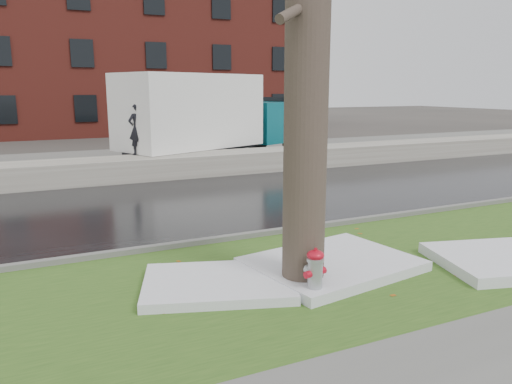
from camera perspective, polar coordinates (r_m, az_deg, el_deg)
name	(u,v)px	position (r m, az deg, el deg)	size (l,w,h in m)	color
ground	(268,254)	(9.21, 1.34, -7.14)	(120.00, 120.00, 0.00)	#47423D
verge	(302,276)	(8.17, 5.33, -9.55)	(60.00, 4.50, 0.04)	#2C4E1A
road	(191,203)	(13.23, -7.44, -1.30)	(60.00, 7.00, 0.03)	black
parking_lot	(127,161)	(21.35, -14.53, 3.40)	(60.00, 9.00, 0.03)	slate
curb	(245,236)	(10.05, -1.23, -5.09)	(60.00, 0.15, 0.14)	slate
snowbank	(152,167)	(17.14, -11.83, 2.76)	(60.00, 1.60, 0.75)	#ACA99D
brick_building	(104,59)	(38.29, -16.94, 14.29)	(26.00, 12.00, 10.00)	maroon
bg_tree_right	(316,83)	(37.51, 6.91, 12.21)	(1.40, 1.62, 6.50)	brown
fire_hydrant	(315,272)	(7.20, 6.75, -9.02)	(0.37, 0.33, 0.75)	#9DA1A5
tree	(308,10)	(7.28, 5.97, 19.95)	(1.45, 1.63, 7.92)	brown
box_truck	(212,117)	(20.14, -5.06, 8.53)	(10.43, 5.63, 3.53)	black
worker	(138,129)	(17.51, -13.39, 7.02)	(0.64, 0.42, 1.76)	black
snow_patch_near	(332,264)	(8.46, 8.66, -8.15)	(2.60, 2.00, 0.16)	silver
snow_patch_far	(218,283)	(7.64, -4.40, -10.37)	(2.20, 1.60, 0.14)	silver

